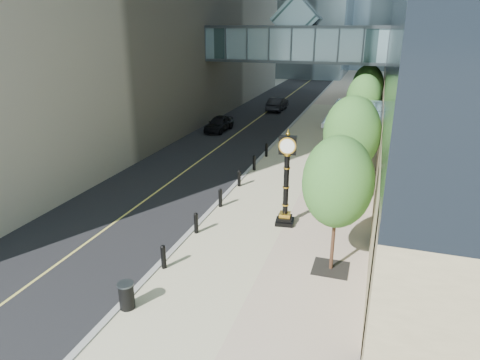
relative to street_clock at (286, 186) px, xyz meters
name	(u,v)px	position (x,y,z in m)	size (l,w,h in m)	color
ground	(219,296)	(-0.99, -6.42, -2.04)	(320.00, 320.00, 0.00)	gray
road	(280,103)	(-7.99, 33.58, -2.03)	(8.00, 180.00, 0.02)	black
sidewalk	(346,106)	(0.01, 33.58, -2.01)	(8.00, 180.00, 0.06)	#BAB28F
curb	(312,104)	(-3.99, 33.58, -2.00)	(0.25, 180.00, 0.07)	gray
skywalk	(296,41)	(-3.99, 21.58, 5.68)	(17.00, 4.20, 5.80)	slate
entrance_canopy	(356,113)	(2.49, 7.58, 2.16)	(3.00, 8.00, 4.38)	#383F44
bollard_row	(230,188)	(-3.69, 2.58, -1.53)	(0.20, 16.20, 0.90)	black
street_trees	(359,113)	(2.61, 9.84, 1.76)	(2.85, 28.71, 5.86)	black
street_clock	(286,186)	(0.00, 0.00, 0.00)	(0.95, 0.95, 4.56)	black
trash_bin	(127,296)	(-3.69, -8.08, -1.53)	(0.52, 0.52, 0.90)	black
pedestrian	(337,174)	(1.86, 5.53, -1.05)	(0.68, 0.44, 1.85)	#AFABA1
car_near	(219,123)	(-9.85, 17.16, -1.33)	(1.62, 4.02, 1.37)	black
car_far	(277,104)	(-7.12, 28.58, -1.29)	(1.54, 4.41, 1.45)	black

